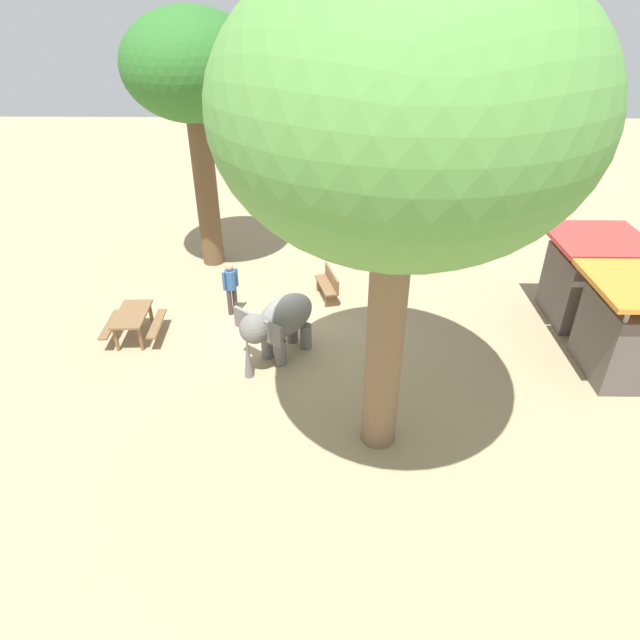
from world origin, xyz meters
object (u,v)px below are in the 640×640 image
(person_handler, at_px, (231,285))
(feed_bucket, at_px, (264,323))
(shade_tree_main, at_px, (193,72))
(market_stall_orange, at_px, (631,333))
(elephant, at_px, (279,322))
(market_stall_red, at_px, (587,283))
(picnic_table_near, at_px, (133,319))
(wooden_bench, at_px, (328,284))
(shade_tree_secondary, at_px, (402,113))

(person_handler, distance_m, feed_bucket, 1.50)
(shade_tree_main, height_order, market_stall_orange, shade_tree_main)
(person_handler, bearing_deg, elephant, -5.21)
(shade_tree_main, relative_size, market_stall_orange, 3.12)
(elephant, bearing_deg, market_stall_red, 143.14)
(elephant, relative_size, shade_tree_main, 0.29)
(market_stall_red, bearing_deg, feed_bucket, -85.62)
(person_handler, relative_size, picnic_table_near, 1.03)
(wooden_bench, xyz_separation_m, feed_bucket, (1.77, -1.80, -0.31))
(wooden_bench, bearing_deg, elephant, 143.50)
(feed_bucket, bearing_deg, elephant, 22.32)
(shade_tree_main, height_order, shade_tree_secondary, shade_tree_secondary)
(elephant, relative_size, market_stall_red, 0.89)
(market_stall_red, bearing_deg, shade_tree_main, -107.80)
(wooden_bench, bearing_deg, market_stall_red, -113.48)
(person_handler, bearing_deg, shade_tree_main, 158.01)
(person_handler, relative_size, shade_tree_main, 0.21)
(market_stall_red, bearing_deg, market_stall_orange, 0.00)
(shade_tree_secondary, distance_m, feed_bucket, 8.27)
(person_handler, xyz_separation_m, market_stall_orange, (2.70, 10.08, 0.19))
(wooden_bench, relative_size, feed_bucket, 4.04)
(shade_tree_main, xyz_separation_m, picnic_table_near, (4.88, -1.25, -5.54))
(elephant, height_order, person_handler, elephant)
(wooden_bench, distance_m, feed_bucket, 2.55)
(person_handler, xyz_separation_m, wooden_bench, (-0.98, 2.81, -0.48))
(feed_bucket, bearing_deg, shade_tree_main, -152.75)
(picnic_table_near, distance_m, market_stall_red, 12.63)
(person_handler, bearing_deg, feed_bucket, 10.55)
(market_stall_red, bearing_deg, person_handler, -90.57)
(elephant, bearing_deg, market_stall_orange, 125.90)
(shade_tree_secondary, relative_size, market_stall_orange, 3.54)
(person_handler, xyz_separation_m, market_stall_red, (0.10, 10.08, 0.19))
(market_stall_orange, bearing_deg, picnic_table_near, -96.13)
(person_handler, height_order, shade_tree_secondary, shade_tree_secondary)
(shade_tree_main, bearing_deg, elephant, 26.09)
(shade_tree_main, distance_m, market_stall_orange, 13.83)
(market_stall_red, xyz_separation_m, feed_bucket, (0.69, -9.07, -0.98))
(shade_tree_main, xyz_separation_m, feed_bucket, (4.32, 2.23, -5.96))
(shade_tree_main, distance_m, market_stall_red, 12.87)
(person_handler, bearing_deg, market_stall_red, 48.34)
(elephant, relative_size, picnic_table_near, 1.43)
(shade_tree_main, bearing_deg, feed_bucket, 27.25)
(picnic_table_near, distance_m, feed_bucket, 3.55)
(picnic_table_near, bearing_deg, elephant, -104.43)
(shade_tree_secondary, xyz_separation_m, market_stall_orange, (-2.43, 6.20, -5.45))
(picnic_table_near, relative_size, feed_bucket, 4.38)
(market_stall_red, bearing_deg, shade_tree_secondary, -50.95)
(shade_tree_main, height_order, market_stall_red, shade_tree_main)
(market_stall_red, bearing_deg, picnic_table_near, -84.30)
(elephant, xyz_separation_m, market_stall_orange, (0.53, 8.51, 0.09))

